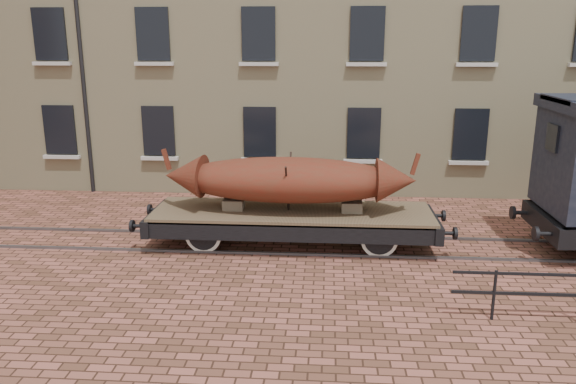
{
  "coord_description": "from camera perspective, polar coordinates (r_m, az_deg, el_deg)",
  "views": [
    {
      "loc": [
        -0.2,
        -13.81,
        5.13
      ],
      "look_at": [
        -1.22,
        0.5,
        1.3
      ],
      "focal_mm": 35.0,
      "sensor_mm": 36.0,
      "label": 1
    }
  ],
  "objects": [
    {
      "name": "rail_track",
      "position": [
        14.72,
        4.64,
        -5.37
      ],
      "size": [
        30.0,
        1.52,
        0.06
      ],
      "color": "#59595E",
      "rests_on": "ground"
    },
    {
      "name": "flatcar_wagon",
      "position": [
        14.51,
        0.43,
        -2.58
      ],
      "size": [
        8.07,
        2.19,
        1.22
      ],
      "color": "brown",
      "rests_on": "ground"
    },
    {
      "name": "iron_boat",
      "position": [
        14.25,
        0.04,
        1.27
      ],
      "size": [
        6.53,
        1.9,
        1.56
      ],
      "color": "#601E12",
      "rests_on": "flatcar_wagon"
    },
    {
      "name": "ground",
      "position": [
        14.73,
        4.63,
        -5.48
      ],
      "size": [
        90.0,
        90.0,
        0.0
      ],
      "primitive_type": "plane",
      "color": "brown"
    }
  ]
}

